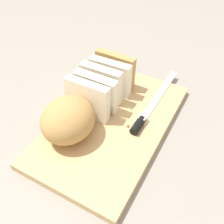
# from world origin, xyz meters

# --- Properties ---
(ground_plane) EXTENTS (3.00, 3.00, 0.00)m
(ground_plane) POSITION_xyz_m (0.00, 0.00, 0.00)
(ground_plane) COLOR gray
(cutting_board) EXTENTS (0.44, 0.26, 0.02)m
(cutting_board) POSITION_xyz_m (0.00, 0.00, 0.01)
(cutting_board) COLOR tan
(cutting_board) RESTS_ON ground_plane
(bread_loaf) EXTENTS (0.30, 0.12, 0.10)m
(bread_loaf) POSITION_xyz_m (-0.01, 0.06, 0.07)
(bread_loaf) COLOR tan
(bread_loaf) RESTS_ON cutting_board
(bread_knife) EXTENTS (0.29, 0.02, 0.02)m
(bread_knife) POSITION_xyz_m (0.05, -0.07, 0.03)
(bread_knife) COLOR silver
(bread_knife) RESTS_ON cutting_board
(crumb_near_knife) EXTENTS (0.01, 0.01, 0.01)m
(crumb_near_knife) POSITION_xyz_m (0.01, 0.06, 0.02)
(crumb_near_knife) COLOR #A8753D
(crumb_near_knife) RESTS_ON cutting_board
(crumb_near_loaf) EXTENTS (0.01, 0.01, 0.01)m
(crumb_near_loaf) POSITION_xyz_m (0.03, 0.02, 0.02)
(crumb_near_loaf) COLOR #A8753D
(crumb_near_loaf) RESTS_ON cutting_board
(crumb_stray_left) EXTENTS (0.00, 0.00, 0.00)m
(crumb_stray_left) POSITION_xyz_m (0.06, -0.02, 0.02)
(crumb_stray_left) COLOR #A8753D
(crumb_stray_left) RESTS_ON cutting_board
(crumb_stray_right) EXTENTS (0.01, 0.01, 0.01)m
(crumb_stray_right) POSITION_xyz_m (-0.00, -0.04, 0.02)
(crumb_stray_right) COLOR #A8753D
(crumb_stray_right) RESTS_ON cutting_board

